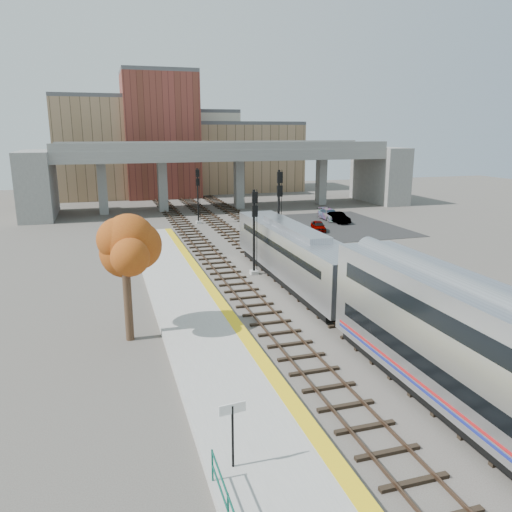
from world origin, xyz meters
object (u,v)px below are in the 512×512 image
object	(u,v)px
car_a	(318,226)
signal_mast_far	(198,197)
locomotive	(294,253)
car_b	(338,217)
car_c	(330,214)
signal_mast_mid	(279,212)
tree	(124,245)
signal_mast_near	(254,234)

from	to	relation	value
car_a	signal_mast_far	bearing A→B (deg)	156.67
locomotive	signal_mast_far	size ratio (longest dim) A/B	2.86
car_b	car_c	xyz separation A→B (m)	(-0.07, 2.30, 0.03)
car_c	locomotive	bearing A→B (deg)	-120.05
signal_mast_mid	car_a	size ratio (longest dim) A/B	2.29
tree	car_b	world-z (taller)	tree
locomotive	tree	world-z (taller)	tree
signal_mast_mid	car_b	world-z (taller)	signal_mast_mid
locomotive	car_a	world-z (taller)	locomotive
signal_mast_near	signal_mast_mid	bearing A→B (deg)	54.96
locomotive	tree	bearing A→B (deg)	-149.98
locomotive	signal_mast_mid	world-z (taller)	signal_mast_mid
signal_mast_mid	car_a	bearing A→B (deg)	47.79
locomotive	car_c	distance (m)	27.89
car_b	signal_mast_far	bearing A→B (deg)	159.25
locomotive	car_c	bearing A→B (deg)	59.27
signal_mast_near	car_b	xyz separation A→B (m)	(16.40, 18.60, -2.54)
car_c	signal_mast_far	bearing A→B (deg)	172.52
signal_mast_mid	car_a	xyz separation A→B (m)	(7.82, 8.62, -3.28)
signal_mast_near	car_b	distance (m)	24.93
locomotive	tree	size ratio (longest dim) A/B	2.71
signal_mast_near	tree	size ratio (longest dim) A/B	0.94
signal_mast_far	car_c	xyz separation A→B (m)	(16.33, -2.34, -2.52)
signal_mast_far	car_a	distance (m)	15.03
car_c	signal_mast_mid	bearing A→B (deg)	-128.42
car_c	signal_mast_near	bearing A→B (deg)	-127.33
locomotive	car_b	xyz separation A→B (m)	(14.30, 21.64, -1.60)
car_b	signal_mast_mid	bearing A→B (deg)	-138.94
locomotive	car_c	size ratio (longest dim) A/B	4.14
signal_mast_far	tree	world-z (taller)	tree
signal_mast_near	signal_mast_far	xyz separation A→B (m)	(0.00, 23.24, 0.00)
locomotive	signal_mast_near	bearing A→B (deg)	124.62
signal_mast_mid	signal_mast_far	bearing A→B (deg)	103.27
car_b	car_c	distance (m)	2.30
tree	car_a	bearing A→B (deg)	48.14
tree	car_b	size ratio (longest dim) A/B	1.81
signal_mast_mid	car_c	world-z (taller)	signal_mast_mid
car_a	signal_mast_mid	bearing A→B (deg)	-119.20
signal_mast_mid	car_b	xyz separation A→B (m)	(12.30, 12.75, -3.20)
signal_mast_near	tree	distance (m)	14.39
signal_mast_mid	tree	xyz separation A→B (m)	(-14.17, -15.92, 1.34)
car_a	locomotive	bearing A→B (deg)	-106.27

